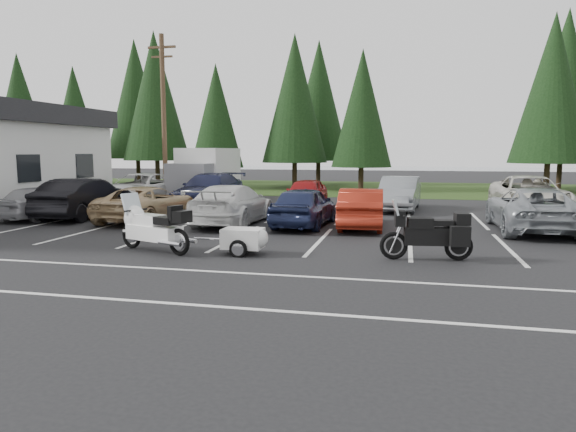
# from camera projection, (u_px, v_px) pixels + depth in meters

# --- Properties ---
(ground) EXTENTS (120.00, 120.00, 0.00)m
(ground) POSITION_uv_depth(u_px,v_px,m) (297.00, 246.00, 14.85)
(ground) COLOR black
(ground) RESTS_ON ground
(grass_strip) EXTENTS (80.00, 16.00, 0.01)m
(grass_strip) POSITION_uv_depth(u_px,v_px,m) (363.00, 188.00, 38.06)
(grass_strip) COLOR #1E3511
(grass_strip) RESTS_ON ground
(lake_water) EXTENTS (70.00, 50.00, 0.02)m
(lake_water) POSITION_uv_depth(u_px,v_px,m) (413.00, 172.00, 67.16)
(lake_water) COLOR slate
(lake_water) RESTS_ON ground
(utility_pole) EXTENTS (1.60, 0.26, 9.00)m
(utility_pole) POSITION_uv_depth(u_px,v_px,m) (164.00, 115.00, 28.08)
(utility_pole) COLOR #473321
(utility_pole) RESTS_ON ground
(box_truck) EXTENTS (2.40, 5.60, 2.90)m
(box_truck) POSITION_uv_depth(u_px,v_px,m) (203.00, 174.00, 28.53)
(box_truck) COLOR silver
(box_truck) RESTS_ON ground
(stall_markings) EXTENTS (32.00, 16.00, 0.01)m
(stall_markings) POSITION_uv_depth(u_px,v_px,m) (310.00, 235.00, 16.79)
(stall_markings) COLOR silver
(stall_markings) RESTS_ON ground
(conifer_0) EXTENTS (4.58, 4.58, 10.66)m
(conifer_0) POSITION_uv_depth(u_px,v_px,m) (20.00, 108.00, 42.02)
(conifer_0) COLOR #332316
(conifer_0) RESTS_ON ground
(conifer_1) EXTENTS (3.96, 3.96, 9.22)m
(conifer_1) POSITION_uv_depth(u_px,v_px,m) (75.00, 116.00, 39.54)
(conifer_1) COLOR #332316
(conifer_1) RESTS_ON ground
(conifer_2) EXTENTS (5.10, 5.10, 11.89)m
(conifer_2) POSITION_uv_depth(u_px,v_px,m) (155.00, 96.00, 39.56)
(conifer_2) COLOR #332316
(conifer_2) RESTS_ON ground
(conifer_3) EXTENTS (3.87, 3.87, 9.02)m
(conifer_3) POSITION_uv_depth(u_px,v_px,m) (216.00, 116.00, 37.20)
(conifer_3) COLOR #332316
(conifer_3) RESTS_ON ground
(conifer_4) EXTENTS (4.80, 4.80, 11.17)m
(conifer_4) POSITION_uv_depth(u_px,v_px,m) (295.00, 99.00, 37.28)
(conifer_4) COLOR #332316
(conifer_4) RESTS_ON ground
(conifer_5) EXTENTS (4.14, 4.14, 9.63)m
(conifer_5) POSITION_uv_depth(u_px,v_px,m) (362.00, 108.00, 35.03)
(conifer_5) COLOR #332316
(conifer_5) RESTS_ON ground
(conifer_6) EXTENTS (4.93, 4.93, 11.48)m
(conifer_6) POSITION_uv_depth(u_px,v_px,m) (552.00, 88.00, 32.73)
(conifer_6) COLOR #332316
(conifer_6) RESTS_ON ground
(conifer_back_a) EXTENTS (5.28, 5.28, 12.30)m
(conifer_back_a) POSITION_uv_depth(u_px,v_px,m) (136.00, 99.00, 44.48)
(conifer_back_a) COLOR #332316
(conifer_back_a) RESTS_ON ground
(conifer_back_b) EXTENTS (4.97, 4.97, 11.58)m
(conifer_back_b) POSITION_uv_depth(u_px,v_px,m) (319.00, 101.00, 41.48)
(conifer_back_b) COLOR #332316
(conifer_back_b) RESTS_ON ground
(conifer_back_c) EXTENTS (5.50, 5.50, 12.81)m
(conifer_back_c) POSITION_uv_depth(u_px,v_px,m) (565.00, 84.00, 36.73)
(conifer_back_c) COLOR #332316
(conifer_back_c) RESTS_ON ground
(car_near_0) EXTENTS (1.98, 4.21, 1.39)m
(car_near_0) POSITION_uv_depth(u_px,v_px,m) (43.00, 202.00, 20.91)
(car_near_0) COLOR #A3A3A8
(car_near_0) RESTS_ON ground
(car_near_1) EXTENTS (1.92, 5.03, 1.64)m
(car_near_1) POSITION_uv_depth(u_px,v_px,m) (84.00, 198.00, 21.16)
(car_near_1) COLOR black
(car_near_1) RESTS_ON ground
(car_near_2) EXTENTS (2.51, 5.05, 1.38)m
(car_near_2) POSITION_uv_depth(u_px,v_px,m) (148.00, 204.00, 20.20)
(car_near_2) COLOR tan
(car_near_2) RESTS_ON ground
(car_near_3) EXTENTS (2.14, 5.18, 1.50)m
(car_near_3) POSITION_uv_depth(u_px,v_px,m) (232.00, 204.00, 19.34)
(car_near_3) COLOR silver
(car_near_3) RESTS_ON ground
(car_near_4) EXTENTS (2.01, 4.44, 1.48)m
(car_near_4) POSITION_uv_depth(u_px,v_px,m) (304.00, 206.00, 18.73)
(car_near_4) COLOR #1C2346
(car_near_4) RESTS_ON ground
(car_near_5) EXTENTS (1.73, 4.39, 1.42)m
(car_near_5) POSITION_uv_depth(u_px,v_px,m) (362.00, 208.00, 18.45)
(car_near_5) COLOR #9D2414
(car_near_5) RESTS_ON ground
(car_near_6) EXTENTS (2.54, 5.45, 1.51)m
(car_near_6) POSITION_uv_depth(u_px,v_px,m) (533.00, 209.00, 17.63)
(car_near_6) COLOR gray
(car_near_6) RESTS_ON ground
(car_far_0) EXTENTS (2.94, 5.89, 1.60)m
(car_far_0) POSITION_uv_depth(u_px,v_px,m) (140.00, 189.00, 26.34)
(car_far_0) COLOR white
(car_far_0) RESTS_ON ground
(car_far_1) EXTENTS (2.38, 5.69, 1.64)m
(car_far_1) POSITION_uv_depth(u_px,v_px,m) (209.00, 190.00, 25.44)
(car_far_1) COLOR #161A39
(car_far_1) RESTS_ON ground
(car_far_2) EXTENTS (1.75, 4.23, 1.43)m
(car_far_2) POSITION_uv_depth(u_px,v_px,m) (306.00, 193.00, 24.74)
(car_far_2) COLOR maroon
(car_far_2) RESTS_ON ground
(car_far_3) EXTENTS (2.06, 4.85, 1.56)m
(car_far_3) POSITION_uv_depth(u_px,v_px,m) (399.00, 193.00, 23.93)
(car_far_3) COLOR slate
(car_far_3) RESTS_ON ground
(car_far_4) EXTENTS (2.85, 5.99, 1.65)m
(car_far_4) POSITION_uv_depth(u_px,v_px,m) (529.00, 195.00, 22.72)
(car_far_4) COLOR beige
(car_far_4) RESTS_ON ground
(touring_motorcycle) EXTENTS (3.01, 1.85, 1.60)m
(touring_motorcycle) POSITION_uv_depth(u_px,v_px,m) (154.00, 223.00, 13.95)
(touring_motorcycle) COLOR white
(touring_motorcycle) RESTS_ON ground
(cargo_trailer) EXTENTS (1.54, 0.87, 0.71)m
(cargo_trailer) POSITION_uv_depth(u_px,v_px,m) (243.00, 241.00, 13.69)
(cargo_trailer) COLOR silver
(cargo_trailer) RESTS_ON ground
(adventure_motorcycle) EXTENTS (2.67, 1.26, 1.56)m
(adventure_motorcycle) POSITION_uv_depth(u_px,v_px,m) (427.00, 230.00, 12.91)
(adventure_motorcycle) COLOR black
(adventure_motorcycle) RESTS_ON ground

